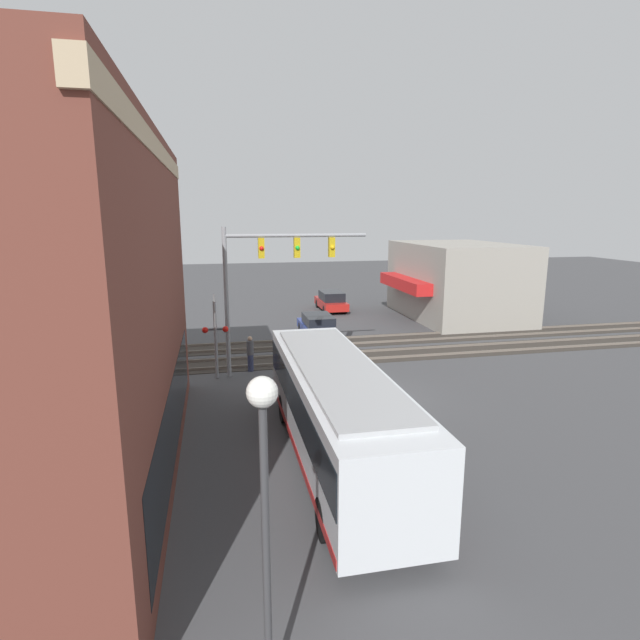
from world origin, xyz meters
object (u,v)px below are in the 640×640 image
parked_car_blue (318,327)px  pedestrian_near_bus (367,383)px  city_bus (336,409)px  parked_car_red (331,302)px  crossing_signal (215,330)px  pedestrian_at_crossing (250,353)px  streetlamp (265,518)px

parked_car_blue → pedestrian_near_bus: bearing=178.2°
city_bus → parked_car_red: city_bus is taller
city_bus → crossing_signal: crossing_signal is taller
crossing_signal → pedestrian_near_bus: size_ratio=2.10×
pedestrian_near_bus → pedestrian_at_crossing: pedestrian_near_bus is taller
city_bus → crossing_signal: 9.46m
city_bus → pedestrian_at_crossing: 9.77m
streetlamp → parked_car_red: 32.25m
crossing_signal → pedestrian_near_bus: 7.48m
parked_car_blue → pedestrian_at_crossing: bearing=142.8°
parked_car_blue → parked_car_red: parked_car_red is taller
city_bus → pedestrian_at_crossing: city_bus is taller
city_bus → pedestrian_near_bus: size_ratio=5.96×
streetlamp → pedestrian_at_crossing: (16.75, -0.90, -2.23)m
streetlamp → parked_car_blue: bearing=-13.4°
streetlamp → pedestrian_at_crossing: 16.92m
city_bus → parked_car_blue: city_bus is taller
parked_car_red → pedestrian_at_crossing: bearing=153.0°
streetlamp → parked_car_red: (31.09, -8.21, -2.41)m
streetlamp → parked_car_blue: 23.45m
crossing_signal → streetlamp: size_ratio=0.73×
pedestrian_near_bus → parked_car_red: bearing=-9.1°
parked_car_red → pedestrian_at_crossing: (-14.34, 7.31, 0.18)m
city_bus → parked_car_blue: (15.49, -2.60, -1.01)m
parked_car_blue → pedestrian_near_bus: size_ratio=2.59×
parked_car_blue → parked_car_red: 8.86m
parked_car_red → pedestrian_at_crossing: size_ratio=2.57×
parked_car_blue → streetlamp: bearing=166.6°
pedestrian_at_crossing → crossing_signal: bearing=116.2°
parked_car_blue → pedestrian_near_bus: 11.34m
crossing_signal → streetlamp: streetlamp is taller
crossing_signal → parked_car_blue: 9.22m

